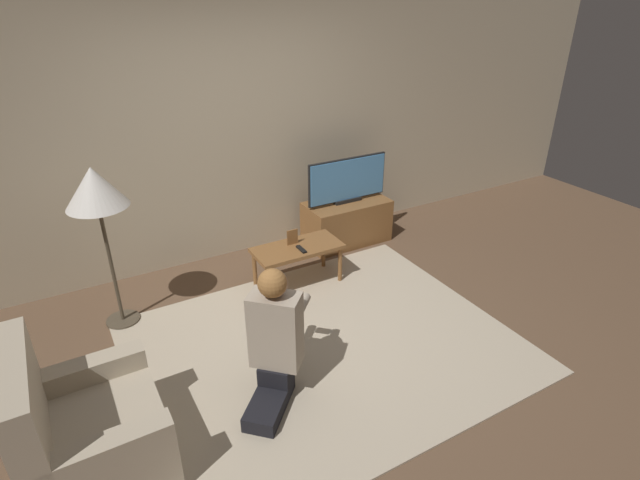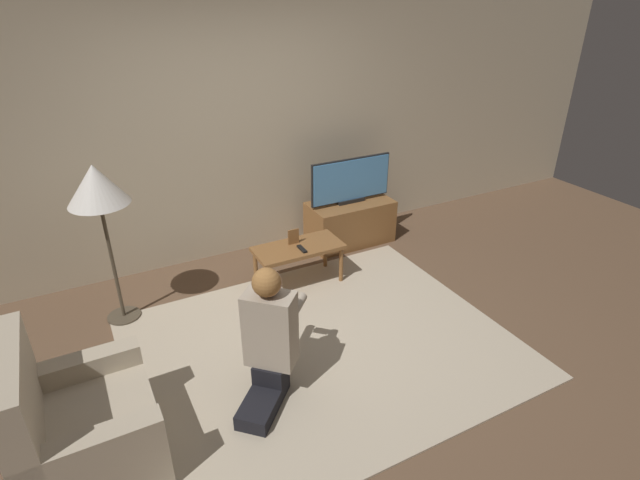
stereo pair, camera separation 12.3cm
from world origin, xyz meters
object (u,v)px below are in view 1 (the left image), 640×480
Objects in this scene: tv at (347,180)px; person_kneeling at (275,337)px; coffee_table at (297,251)px; armchair at (88,434)px; floor_lamp at (96,193)px.

person_kneeling reaches higher than tv.
person_kneeling is (-0.80, -1.23, 0.14)m from coffee_table.
tv is at bearing -58.38° from armchair.
coffee_table is at bearing -148.37° from tv.
person_kneeling is at bearing -123.08° from coffee_table.
tv is 1.13× the size of coffee_table.
armchair is at bearing 45.31° from person_kneeling.
coffee_table is 0.91× the size of armchair.
person_kneeling is (0.80, -1.43, -0.70)m from floor_lamp.
floor_lamp is 1.77m from armchair.
armchair is 0.92× the size of person_kneeling.
coffee_table is at bearing -79.37° from person_kneeling.
tv is 2.48m from person_kneeling.
tv is at bearing -89.95° from person_kneeling.
person_kneeling is (-1.70, -1.79, -0.23)m from tv.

